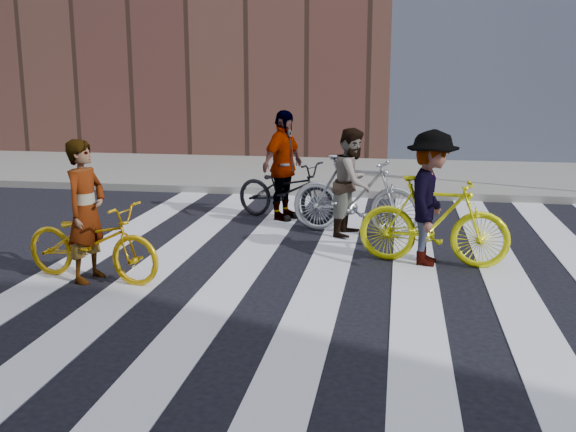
% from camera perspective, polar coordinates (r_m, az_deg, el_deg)
% --- Properties ---
extents(ground, '(100.00, 100.00, 0.00)m').
position_cam_1_polar(ground, '(8.60, 6.99, -4.77)').
color(ground, black).
rests_on(ground, ground).
extents(sidewalk_far, '(100.00, 5.00, 0.15)m').
position_cam_1_polar(sidewalk_far, '(15.91, 8.22, 3.39)').
color(sidewalk_far, gray).
rests_on(sidewalk_far, ground).
extents(zebra_crosswalk, '(8.25, 10.00, 0.01)m').
position_cam_1_polar(zebra_crosswalk, '(8.60, 7.00, -4.73)').
color(zebra_crosswalk, silver).
rests_on(zebra_crosswalk, ground).
extents(bike_yellow_left, '(1.92, 0.97, 0.96)m').
position_cam_1_polar(bike_yellow_left, '(8.45, -16.27, -2.09)').
color(bike_yellow_left, '#D3A00B').
rests_on(bike_yellow_left, ground).
extents(bike_silver_mid, '(2.13, 1.07, 1.23)m').
position_cam_1_polar(bike_silver_mid, '(10.37, 5.74, 1.73)').
color(bike_silver_mid, '#B3B8BE').
rests_on(bike_silver_mid, ground).
extents(bike_yellow_right, '(2.00, 0.84, 1.17)m').
position_cam_1_polar(bike_yellow_right, '(8.94, 12.23, -0.43)').
color(bike_yellow_right, '#F9FF0E').
rests_on(bike_yellow_right, ground).
extents(bike_dark_rear, '(2.03, 1.37, 1.01)m').
position_cam_1_polar(bike_dark_rear, '(11.39, -0.17, 2.17)').
color(bike_dark_rear, black).
rests_on(bike_dark_rear, ground).
extents(rider_left, '(0.52, 0.69, 1.71)m').
position_cam_1_polar(rider_left, '(8.39, -16.73, 0.41)').
color(rider_left, slate).
rests_on(rider_left, ground).
extents(rider_mid, '(0.80, 0.93, 1.65)m').
position_cam_1_polar(rider_mid, '(10.34, 5.49, 2.87)').
color(rider_mid, slate).
rests_on(rider_mid, ground).
extents(rider_right, '(0.82, 1.23, 1.77)m').
position_cam_1_polar(rider_right, '(8.88, 11.99, 1.47)').
color(rider_right, slate).
rests_on(rider_right, ground).
extents(rider_rear, '(0.84, 1.18, 1.86)m').
position_cam_1_polar(rider_rear, '(11.33, -0.43, 4.28)').
color(rider_rear, slate).
rests_on(rider_rear, ground).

